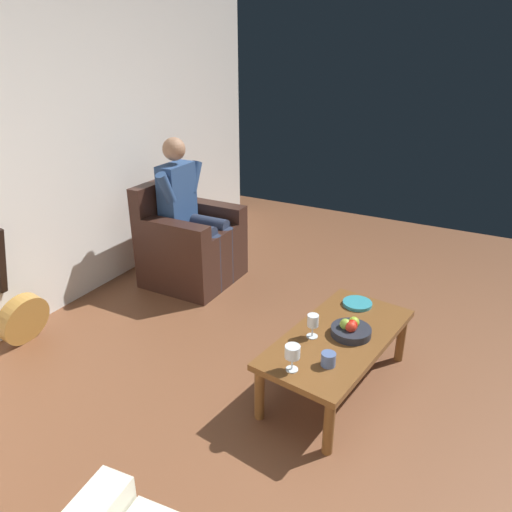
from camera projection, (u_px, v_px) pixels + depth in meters
name	position (u px, v px, depth m)	size (l,w,h in m)	color
ground_plane	(402.00, 404.00, 3.00)	(6.74, 6.74, 0.00)	brown
wall_back	(49.00, 155.00, 3.71)	(5.72, 0.06, 2.52)	silver
armchair	(190.00, 245.00, 4.44)	(0.76, 0.73, 0.93)	#341E16
person_seated	(190.00, 208.00, 4.28)	(0.61, 0.60, 1.32)	#2D4B7C
coffee_table	(338.00, 342.00, 3.02)	(1.21, 0.71, 0.39)	brown
guitar	(22.00, 315.00, 3.53)	(0.39, 0.29, 1.02)	#B38038
wine_glass_near	(292.00, 353.00, 2.64)	(0.09, 0.09, 0.16)	silver
wine_glass_far	(313.00, 322.00, 2.94)	(0.07, 0.07, 0.15)	silver
fruit_bowl	(351.00, 329.00, 2.99)	(0.25, 0.25, 0.11)	#22242E
decorative_dish	(357.00, 303.00, 3.34)	(0.20, 0.20, 0.02)	teal
candle_jar	(328.00, 359.00, 2.71)	(0.08, 0.08, 0.08)	#4D6292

